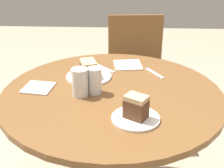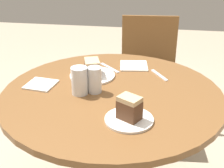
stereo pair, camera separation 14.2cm
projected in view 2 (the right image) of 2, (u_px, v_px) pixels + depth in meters
name	position (u px, v px, depth m)	size (l,w,h in m)	color
table	(112.00, 129.00, 1.59)	(1.06, 1.06, 0.77)	brown
chair	(148.00, 76.00, 2.39)	(0.49, 0.50, 0.91)	brown
plate_near	(92.00, 75.00, 1.66)	(0.24, 0.24, 0.01)	white
plate_far	(129.00, 119.00, 1.26)	(0.20, 0.20, 0.01)	white
cake_slice_near	(92.00, 67.00, 1.64)	(0.10, 0.13, 0.08)	brown
cake_slice_far	(129.00, 108.00, 1.24)	(0.11, 0.10, 0.10)	brown
glass_lemonade	(80.00, 82.00, 1.46)	(0.08, 0.08, 0.13)	beige
glass_water	(95.00, 81.00, 1.47)	(0.07, 0.07, 0.13)	silver
napkin_stack	(134.00, 66.00, 1.79)	(0.17, 0.17, 0.01)	silver
fork	(110.00, 68.00, 1.76)	(0.13, 0.13, 0.00)	silver
spoon	(159.00, 75.00, 1.67)	(0.10, 0.14, 0.00)	silver
napkin_side	(41.00, 84.00, 1.56)	(0.16, 0.16, 0.01)	silver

